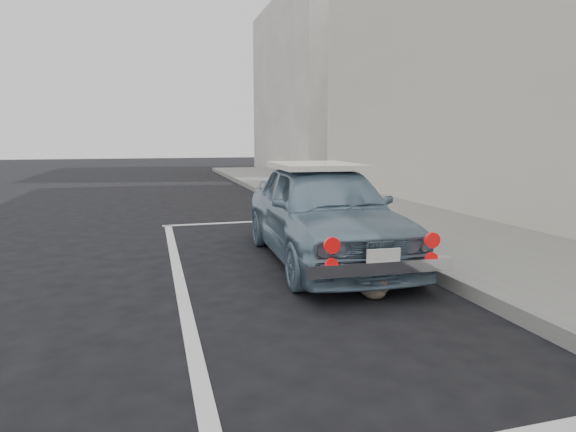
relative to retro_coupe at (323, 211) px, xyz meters
name	(u,v)px	position (x,y,z in m)	size (l,w,h in m)	color
ground	(363,406)	(-0.97, -3.39, -0.65)	(80.00, 80.00, 0.00)	black
sidewalk	(543,269)	(2.23, -1.39, -0.57)	(2.80, 40.00, 0.15)	slate
building_far	(311,88)	(5.38, 16.61, 3.35)	(3.50, 10.00, 8.00)	#B1AAA1
pline_front	(244,222)	(-0.47, 3.11, -0.65)	(3.00, 0.12, 0.01)	silver
pline_side	(179,278)	(-1.87, -0.39, -0.65)	(0.12, 7.00, 0.01)	silver
retro_coupe	(323,211)	(0.00, 0.00, 0.00)	(1.69, 3.84, 1.28)	#708CA1
cat	(374,288)	(-0.05, -1.63, -0.54)	(0.31, 0.43, 0.24)	brown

